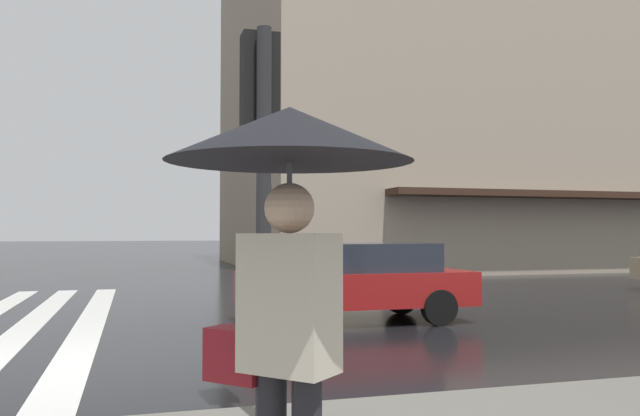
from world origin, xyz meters
name	(u,v)px	position (x,y,z in m)	size (l,w,h in m)	color
ground_plane	(69,365)	(0.00, 0.00, 0.00)	(220.00, 220.00, 0.00)	black
haussmann_block_corner	(485,56)	(20.47, -17.96, 10.68)	(17.15, 25.01, 21.82)	tan
traffic_signal_post	(261,137)	(-3.31, -1.73, 2.38)	(0.44, 0.30, 3.09)	#232326
car_red	(357,280)	(2.50, -4.61, 0.76)	(1.85, 4.10, 1.41)	maroon
pedestrian_with_floral_umbrella	(288,192)	(-5.67, -1.39, 1.79)	(1.08, 1.08, 2.01)	beige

